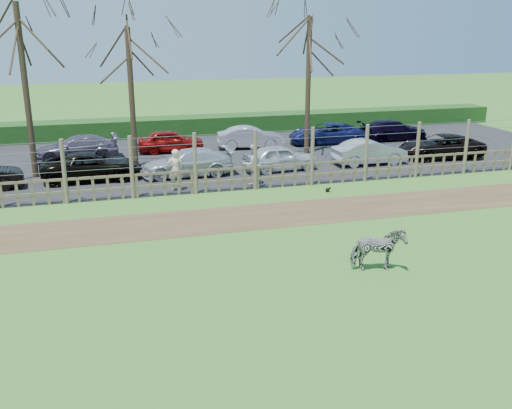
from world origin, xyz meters
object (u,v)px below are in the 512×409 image
object	(u,v)px
crow	(328,190)
car_10	(171,141)
visitor_a	(176,170)
car_6	(441,146)
car_4	(280,158)
car_12	(326,134)
tree_right	(309,53)
car_3	(187,163)
car_2	(92,166)
tree_left	(21,48)
zebra	(378,250)
visitor_b	(253,165)
car_11	(250,137)
car_5	(370,152)
car_9	(77,148)
tree_mid	(130,64)
car_13	(393,130)

from	to	relation	value
crow	car_10	world-z (taller)	car_10
visitor_a	car_6	distance (m)	14.17
visitor_a	car_4	size ratio (longest dim) A/B	0.49
car_12	crow	bearing A→B (deg)	-16.18
tree_right	crow	xyz separation A→B (m)	(-1.74, -7.20, -5.15)
car_3	car_12	size ratio (longest dim) A/B	0.96
car_3	car_6	size ratio (longest dim) A/B	0.96
car_2	car_10	size ratio (longest dim) A/B	1.23
tree_left	crow	distance (m)	14.19
zebra	visitor_a	world-z (taller)	visitor_a
car_3	visitor_b	bearing A→B (deg)	47.23
car_3	car_11	distance (m)	6.78
zebra	car_3	size ratio (longest dim) A/B	0.35
car_10	car_4	bearing A→B (deg)	-139.44
visitor_a	car_4	bearing A→B (deg)	-153.69
car_5	car_9	size ratio (longest dim) A/B	0.88
zebra	car_10	distance (m)	17.53
tree_right	car_10	bearing A→B (deg)	162.05
tree_mid	crow	xyz separation A→B (m)	(7.26, -6.70, -4.77)
car_3	car_5	distance (m)	8.96
car_9	car_5	bearing A→B (deg)	66.76
tree_mid	visitor_a	xyz separation A→B (m)	(1.28, -4.91, -3.96)
visitor_b	car_5	xyz separation A→B (m)	(6.50, 2.10, -0.26)
crow	car_3	xyz separation A→B (m)	(-5.14, 4.07, 0.55)
car_5	car_13	distance (m)	6.70
visitor_b	car_6	distance (m)	10.93
tree_left	car_12	distance (m)	16.64
car_5	visitor_a	bearing A→B (deg)	101.58
car_2	car_13	xyz separation A→B (m)	(17.25, 4.73, 0.00)
car_4	car_12	distance (m)	6.96
tree_mid	car_3	bearing A→B (deg)	-51.10
car_9	visitor_b	bearing A→B (deg)	42.59
tree_right	visitor_b	bearing A→B (deg)	-129.65
tree_mid	visitor_b	xyz separation A→B (m)	(4.57, -4.84, -3.96)
car_11	tree_right	bearing A→B (deg)	-121.39
tree_mid	zebra	xyz separation A→B (m)	(5.52, -14.44, -4.25)
zebra	car_2	bearing A→B (deg)	38.91
zebra	car_9	size ratio (longest dim) A/B	0.35
car_4	car_10	size ratio (longest dim) A/B	1.00
visitor_b	car_2	bearing A→B (deg)	-37.89
car_3	car_11	size ratio (longest dim) A/B	1.14
car_6	tree_left	bearing A→B (deg)	-88.62
car_2	car_6	size ratio (longest dim) A/B	1.00
zebra	visitor_b	bearing A→B (deg)	12.84
tree_mid	visitor_a	distance (m)	6.44
car_11	car_13	bearing A→B (deg)	-82.46
zebra	car_10	xyz separation A→B (m)	(-3.46, 17.19, 0.03)
car_3	car_13	size ratio (longest dim) A/B	1.00
car_11	car_13	world-z (taller)	same
visitor_b	car_6	world-z (taller)	visitor_b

